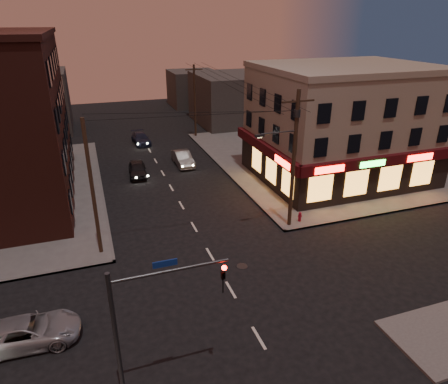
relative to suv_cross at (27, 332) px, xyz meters
name	(u,v)px	position (x,y,z in m)	size (l,w,h in m)	color
ground	(231,290)	(10.57, 0.65, -0.68)	(120.00, 120.00, 0.00)	black
sidewalk_ne	(323,157)	(28.57, 19.65, -0.60)	(24.00, 28.00, 0.15)	#514F4C
pizza_building	(342,123)	(26.50, 14.08, 4.67)	(15.85, 12.85, 10.50)	gray
bg_building_ne_a	(231,99)	(24.57, 38.65, 2.82)	(10.00, 12.00, 7.00)	#3F3D3A
bg_building_nw	(34,102)	(-2.43, 42.65, 3.32)	(9.00, 10.00, 8.00)	#3F3D3A
bg_building_ne_b	(193,88)	(22.57, 52.65, 2.32)	(8.00, 8.00, 6.00)	#3F3D3A
utility_pole_main	(293,153)	(17.26, 6.45, 5.08)	(4.20, 0.44, 10.00)	#382619
utility_pole_far	(195,101)	(17.37, 32.65, 3.97)	(0.26, 0.26, 9.00)	#382619
utility_pole_west	(92,189)	(3.77, 7.15, 3.97)	(0.24, 0.24, 9.00)	#382619
traffic_signal	(143,318)	(5.00, -4.96, 3.48)	(4.49, 0.32, 6.47)	#333538
suv_cross	(27,332)	(0.00, 0.00, 0.00)	(2.25, 4.88, 1.35)	#94969C
sedan_near	(137,169)	(8.09, 20.70, 0.03)	(1.67, 4.16, 1.42)	black
sedan_mid	(183,158)	(13.10, 22.37, 0.06)	(1.57, 4.49, 1.48)	slate
sedan_far	(141,139)	(10.07, 31.76, -0.02)	(1.83, 4.51, 1.31)	#191E33
fire_hydrant	(300,216)	(18.37, 6.65, -0.11)	(0.34, 0.34, 0.76)	maroon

